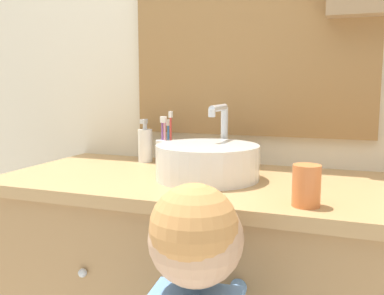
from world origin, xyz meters
TOP-DOWN VIEW (x-y plane):
  - wall_back at (0.03, 0.62)m, footprint 3.20×0.18m
  - sink_basin at (-0.04, 0.31)m, footprint 0.31×0.36m
  - toothbrush_holder at (-0.26, 0.50)m, footprint 0.08×0.08m
  - soap_dispenser at (-0.35, 0.51)m, footprint 0.05×0.05m
  - drinking_cup at (0.26, 0.11)m, footprint 0.07×0.07m

SIDE VIEW (x-z plane):
  - toothbrush_holder at x=-0.26m, z-range 0.74..0.93m
  - drinking_cup at x=0.26m, z-range 0.78..0.88m
  - sink_basin at x=-0.04m, z-range 0.73..0.95m
  - soap_dispenser at x=-0.35m, z-range 0.77..0.93m
  - wall_back at x=0.03m, z-range 0.03..2.53m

